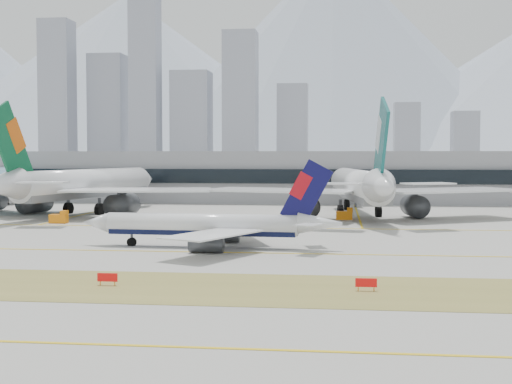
# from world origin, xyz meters

# --- Properties ---
(ground) EXTENTS (3000.00, 3000.00, 0.00)m
(ground) POSITION_xyz_m (0.00, 0.00, 0.00)
(ground) COLOR gray
(ground) RESTS_ON ground
(apron_markings) EXTENTS (360.00, 122.22, 0.06)m
(apron_markings) POSITION_xyz_m (0.00, -53.95, 0.02)
(apron_markings) COLOR olive
(apron_markings) RESTS_ON ground
(taxiing_airliner) EXTENTS (40.30, 34.98, 13.54)m
(taxiing_airliner) POSITION_xyz_m (-7.37, 0.21, 3.26)
(taxiing_airliner) COLOR white
(taxiing_airliner) RESTS_ON ground
(widebody_eva) EXTENTS (68.66, 68.38, 25.13)m
(widebody_eva) POSITION_xyz_m (-48.37, 55.51, 6.68)
(widebody_eva) COLOR white
(widebody_eva) RESTS_ON ground
(widebody_cathay) EXTENTS (70.14, 69.14, 25.19)m
(widebody_cathay) POSITION_xyz_m (16.51, 55.38, 6.70)
(widebody_cathay) COLOR white
(widebody_cathay) RESTS_ON ground
(terminal) EXTENTS (280.00, 43.10, 15.00)m
(terminal) POSITION_xyz_m (0.00, 114.84, 7.50)
(terminal) COLOR gray
(terminal) RESTS_ON ground
(hold_sign_left) EXTENTS (2.20, 0.15, 1.35)m
(hold_sign_left) POSITION_xyz_m (-12.85, -32.00, 0.88)
(hold_sign_left) COLOR red
(hold_sign_left) RESTS_ON ground
(hold_sign_right) EXTENTS (2.20, 0.15, 1.35)m
(hold_sign_right) POSITION_xyz_m (14.51, -32.00, 0.88)
(hold_sign_right) COLOR red
(hold_sign_right) RESTS_ON ground
(gse_c) EXTENTS (3.55, 2.00, 2.60)m
(gse_c) POSITION_xyz_m (13.08, 49.35, 1.05)
(gse_c) COLOR orange
(gse_c) RESTS_ON ground
(gse_b) EXTENTS (3.55, 2.00, 2.60)m
(gse_b) POSITION_xyz_m (-45.09, 34.45, 1.05)
(gse_b) COLOR orange
(gse_b) RESTS_ON ground
(city_skyline) EXTENTS (342.00, 49.80, 140.00)m
(city_skyline) POSITION_xyz_m (-106.76, 453.42, 49.80)
(city_skyline) COLOR #8E92A2
(city_skyline) RESTS_ON ground
(mountain_ridge) EXTENTS (2830.00, 1120.00, 470.00)m
(mountain_ridge) POSITION_xyz_m (33.00, 1404.14, 181.85)
(mountain_ridge) COLOR #9EA8B7
(mountain_ridge) RESTS_ON ground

